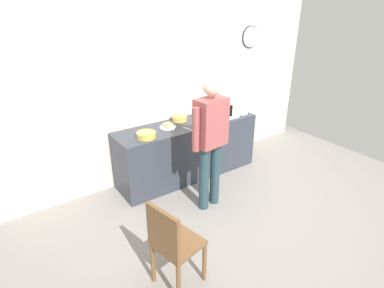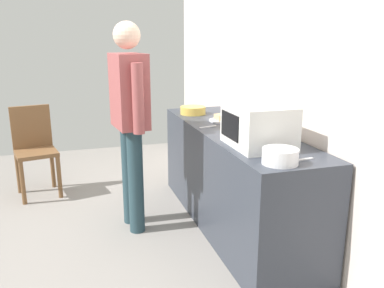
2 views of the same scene
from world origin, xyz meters
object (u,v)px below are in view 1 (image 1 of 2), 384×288
object	(u,v)px
salad_bowl	(179,118)
mixing_bowl	(241,111)
wooden_chair	(172,243)
microwave	(220,108)
sandwich_plate	(168,126)
fork_utensil	(233,111)
spoon_utensil	(188,129)
person_standing	(211,135)
cereal_bowl	(146,135)

from	to	relation	value
salad_bowl	mixing_bowl	size ratio (longest dim) A/B	1.04
salad_bowl	wooden_chair	xyz separation A→B (m)	(-1.28, -1.88, -0.40)
mixing_bowl	wooden_chair	world-z (taller)	mixing_bowl
microwave	sandwich_plate	distance (m)	0.91
fork_utensil	spoon_utensil	size ratio (longest dim) A/B	1.00
mixing_bowl	person_standing	world-z (taller)	person_standing
salad_bowl	fork_utensil	distance (m)	1.00
microwave	wooden_chair	bearing A→B (deg)	-138.84
fork_utensil	spoon_utensil	distance (m)	1.11
mixing_bowl	wooden_chair	size ratio (longest dim) A/B	0.24
wooden_chair	cereal_bowl	bearing A→B (deg)	70.41
microwave	salad_bowl	distance (m)	0.65
sandwich_plate	salad_bowl	distance (m)	0.34
salad_bowl	spoon_utensil	distance (m)	0.38
cereal_bowl	mixing_bowl	bearing A→B (deg)	0.54
salad_bowl	cereal_bowl	distance (m)	0.78
cereal_bowl	mixing_bowl	distance (m)	1.74
sandwich_plate	cereal_bowl	size ratio (longest dim) A/B	0.92
mixing_bowl	wooden_chair	distance (m)	2.83
fork_utensil	microwave	bearing A→B (deg)	-163.37
sandwich_plate	fork_utensil	distance (m)	1.29
sandwich_plate	microwave	bearing A→B (deg)	-5.02
sandwich_plate	spoon_utensil	bearing A→B (deg)	-45.26
salad_bowl	fork_utensil	bearing A→B (deg)	-6.83
microwave	fork_utensil	size ratio (longest dim) A/B	2.94
spoon_utensil	mixing_bowl	bearing A→B (deg)	4.07
mixing_bowl	fork_utensil	size ratio (longest dim) A/B	1.31
sandwich_plate	salad_bowl	bearing A→B (deg)	27.65
wooden_chair	spoon_utensil	bearing A→B (deg)	51.80
spoon_utensil	wooden_chair	world-z (taller)	wooden_chair
microwave	person_standing	bearing A→B (deg)	-135.11
salad_bowl	microwave	bearing A→B (deg)	-21.45
microwave	wooden_chair	xyz separation A→B (m)	(-1.88, -1.65, -0.51)
fork_utensil	salad_bowl	bearing A→B (deg)	173.17
mixing_bowl	fork_utensil	distance (m)	0.18
microwave	spoon_utensil	size ratio (longest dim) A/B	2.94
person_standing	wooden_chair	xyz separation A→B (m)	(-1.10, -0.86, -0.51)
mixing_bowl	person_standing	distance (m)	1.41
spoon_utensil	wooden_chair	bearing A→B (deg)	-128.20
microwave	spoon_utensil	bearing A→B (deg)	-169.25
spoon_utensil	salad_bowl	bearing A→B (deg)	76.10
cereal_bowl	wooden_chair	distance (m)	1.72
sandwich_plate	spoon_utensil	size ratio (longest dim) A/B	1.39
cereal_bowl	mixing_bowl	xyz separation A→B (m)	(1.74, 0.02, 0.01)
salad_bowl	person_standing	bearing A→B (deg)	-100.41
salad_bowl	person_standing	xyz separation A→B (m)	(-0.19, -1.02, 0.11)
cereal_bowl	person_standing	distance (m)	0.90
fork_utensil	sandwich_plate	bearing A→B (deg)	-178.31
microwave	fork_utensil	distance (m)	0.43
salad_bowl	cereal_bowl	world-z (taller)	salad_bowl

